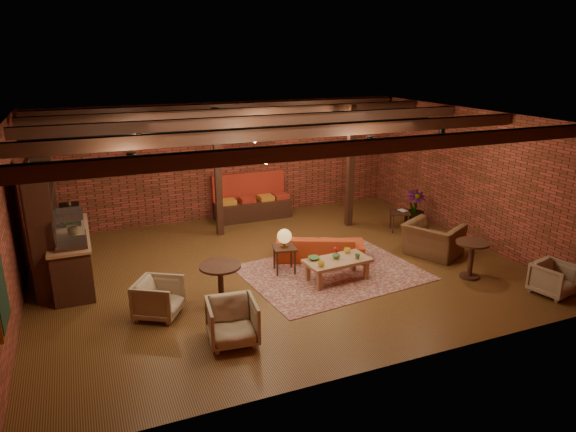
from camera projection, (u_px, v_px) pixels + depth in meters
name	position (u px, v px, depth m)	size (l,w,h in m)	color
floor	(279.00, 268.00, 11.10)	(10.00, 10.00, 0.00)	#3A1E0E
ceiling	(279.00, 119.00, 10.13)	(10.00, 8.00, 0.02)	black
wall_back	(226.00, 161.00, 14.13)	(10.00, 0.02, 3.20)	#5E2B1A
wall_front	(385.00, 269.00, 7.10)	(10.00, 0.02, 3.20)	#5E2B1A
wall_left	(8.00, 227.00, 8.79)	(0.02, 8.00, 3.20)	#5E2B1A
wall_right	(470.00, 176.00, 12.44)	(0.02, 8.00, 3.20)	#5E2B1A
ceiling_beams	(279.00, 125.00, 10.16)	(9.80, 6.40, 0.22)	black
ceiling_pipe	(253.00, 127.00, 11.64)	(0.12, 0.12, 9.60)	black
post_left	(218.00, 173.00, 12.68)	(0.16, 0.16, 3.20)	black
post_right	(350.00, 167.00, 13.40)	(0.16, 0.16, 3.20)	black
service_counter	(70.00, 244.00, 10.24)	(0.80, 2.50, 1.60)	black
plant_counter	(73.00, 221.00, 10.33)	(0.35, 0.39, 0.30)	#337F33
shelving_hutch	(46.00, 226.00, 10.06)	(0.52, 2.00, 2.40)	black
banquette	(252.00, 201.00, 14.29)	(2.10, 0.70, 1.00)	#A62A1B
service_sign	(256.00, 137.00, 13.33)	(0.86, 0.06, 0.30)	#F15C18
ceiling_spotlights	(279.00, 136.00, 10.23)	(6.40, 4.40, 0.28)	black
rug	(332.00, 272.00, 10.87)	(3.57, 2.73, 0.01)	maroon
sofa	(320.00, 247.00, 11.52)	(1.97, 0.77, 0.57)	#AE3718
coffee_table	(337.00, 262.00, 10.40)	(1.38, 0.77, 0.71)	#986447
side_table_lamp	(284.00, 240.00, 10.69)	(0.54, 0.54, 0.96)	black
round_table_left	(221.00, 278.00, 9.34)	(0.76, 0.76, 0.79)	black
armchair_a	(159.00, 296.00, 8.99)	(0.73, 0.69, 0.75)	beige
armchair_b	(232.00, 320.00, 8.16)	(0.77, 0.72, 0.79)	beige
armchair_right	(434.00, 234.00, 11.66)	(1.17, 0.76, 1.03)	brown
side_table_book	(400.00, 213.00, 13.28)	(0.63, 0.63, 0.56)	black
round_table_right	(472.00, 254.00, 10.50)	(0.67, 0.67, 0.78)	black
armchair_far	(554.00, 277.00, 9.81)	(0.68, 0.63, 0.70)	beige
plant_tall	(417.00, 173.00, 13.40)	(1.61, 1.61, 2.87)	#4C7F4C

